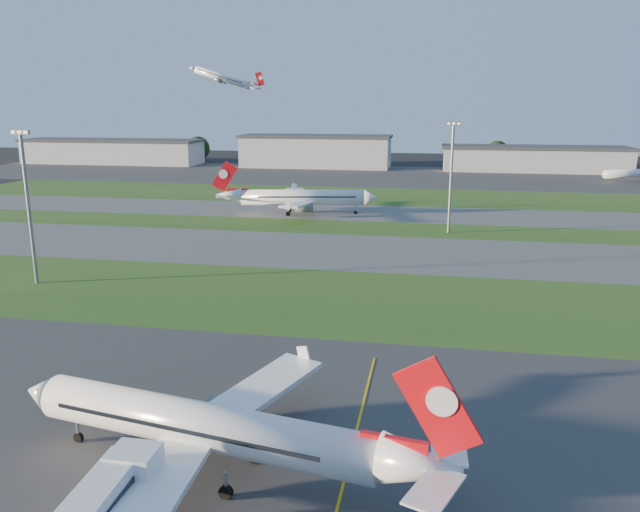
% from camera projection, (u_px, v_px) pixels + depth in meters
% --- Properties ---
extents(ground, '(700.00, 700.00, 0.00)m').
position_uv_depth(ground, '(271.00, 508.00, 47.40)').
color(ground, black).
rests_on(ground, ground).
extents(apron_near, '(300.00, 70.00, 0.01)m').
position_uv_depth(apron_near, '(271.00, 508.00, 47.40)').
color(apron_near, '#333335').
rests_on(apron_near, ground).
extents(grass_strip_a, '(300.00, 34.00, 0.01)m').
position_uv_depth(grass_strip_a, '(356.00, 301.00, 97.06)').
color(grass_strip_a, '#27501A').
rests_on(grass_strip_a, ground).
extents(taxiway_a, '(300.00, 32.00, 0.01)m').
position_uv_depth(taxiway_a, '(376.00, 252.00, 128.58)').
color(taxiway_a, '#515154').
rests_on(taxiway_a, ground).
extents(grass_strip_b, '(300.00, 18.00, 0.01)m').
position_uv_depth(grass_strip_b, '(386.00, 229.00, 152.46)').
color(grass_strip_b, '#27501A').
rests_on(grass_strip_b, ground).
extents(taxiway_b, '(300.00, 26.00, 0.01)m').
position_uv_depth(taxiway_b, '(392.00, 214.00, 173.47)').
color(taxiway_b, '#515154').
rests_on(taxiway_b, ground).
extents(grass_strip_c, '(300.00, 40.00, 0.01)m').
position_uv_depth(grass_strip_c, '(399.00, 197.00, 204.99)').
color(grass_strip_c, '#27501A').
rests_on(grass_strip_c, ground).
extents(apron_far, '(400.00, 80.00, 0.01)m').
position_uv_depth(apron_far, '(407.00, 176.00, 262.29)').
color(apron_far, '#333335').
rests_on(apron_far, ground).
extents(airliner_parked, '(37.30, 31.38, 11.73)m').
position_uv_depth(airliner_parked, '(206.00, 427.00, 51.09)').
color(airliner_parked, white).
rests_on(airliner_parked, ground).
extents(airliner_taxiing, '(41.53, 34.93, 13.05)m').
position_uv_depth(airliner_taxiing, '(301.00, 198.00, 171.54)').
color(airliner_taxiing, white).
rests_on(airliner_taxiing, ground).
extents(airliner_departing, '(30.36, 25.59, 9.50)m').
position_uv_depth(airliner_departing, '(223.00, 78.00, 266.93)').
color(airliner_departing, white).
extents(mini_jet_near, '(25.98, 15.18, 9.48)m').
position_uv_depth(mini_jet_near, '(632.00, 173.00, 243.65)').
color(mini_jet_near, white).
rests_on(mini_jet_near, ground).
extents(light_mast_west, '(3.20, 0.70, 25.80)m').
position_uv_depth(light_mast_west, '(28.00, 197.00, 103.15)').
color(light_mast_west, gray).
rests_on(light_mast_west, ground).
extents(light_mast_centre, '(3.20, 0.70, 25.80)m').
position_uv_depth(light_mast_centre, '(451.00, 170.00, 144.38)').
color(light_mast_centre, gray).
rests_on(light_mast_centre, ground).
extents(hangar_far_west, '(91.80, 23.00, 12.20)m').
position_uv_depth(hangar_far_west, '(112.00, 151.00, 315.74)').
color(hangar_far_west, '#A1A3A8').
rests_on(hangar_far_west, ground).
extents(hangar_west, '(71.40, 23.00, 15.20)m').
position_uv_depth(hangar_west, '(316.00, 151.00, 297.00)').
color(hangar_west, '#A1A3A8').
rests_on(hangar_west, ground).
extents(hangar_east, '(81.60, 23.00, 11.20)m').
position_uv_depth(hangar_east, '(534.00, 159.00, 279.97)').
color(hangar_east, '#A1A3A8').
rests_on(hangar_east, ground).
extents(tree_far_west, '(11.00, 11.00, 12.00)m').
position_uv_depth(tree_far_west, '(56.00, 148.00, 335.07)').
color(tree_far_west, black).
rests_on(tree_far_west, ground).
extents(tree_west, '(12.10, 12.10, 13.20)m').
position_uv_depth(tree_west, '(198.00, 148.00, 322.82)').
color(tree_west, black).
rests_on(tree_west, ground).
extents(tree_mid_west, '(9.90, 9.90, 10.80)m').
position_uv_depth(tree_mid_west, '(370.00, 154.00, 303.56)').
color(tree_mid_west, black).
rests_on(tree_mid_west, ground).
extents(tree_mid_east, '(11.55, 11.55, 12.60)m').
position_uv_depth(tree_mid_east, '(497.00, 153.00, 295.69)').
color(tree_mid_east, black).
rests_on(tree_mid_east, ground).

